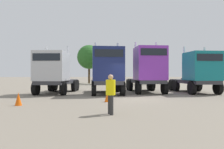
% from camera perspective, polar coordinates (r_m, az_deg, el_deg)
% --- Properties ---
extents(ground, '(200.00, 200.00, 0.00)m').
position_cam_1_polar(ground, '(14.77, 5.52, -6.35)').
color(ground, gray).
extents(semi_truck_silver, '(3.14, 6.26, 4.07)m').
position_cam_1_polar(semi_truck_silver, '(18.96, -14.77, 0.65)').
color(semi_truck_silver, '#333338').
rests_on(semi_truck_silver, ground).
extents(semi_truck_navy, '(2.80, 5.94, 4.32)m').
position_cam_1_polar(semi_truck_navy, '(17.84, -1.25, 1.11)').
color(semi_truck_navy, '#333338').
rests_on(semi_truck_navy, ground).
extents(semi_truck_purple, '(2.78, 6.19, 4.52)m').
position_cam_1_polar(semi_truck_purple, '(19.27, 9.32, 1.30)').
color(semi_truck_purple, '#333338').
rests_on(semi_truck_purple, ground).
extents(semi_truck_teal, '(2.81, 5.82, 4.07)m').
position_cam_1_polar(semi_truck_teal, '(20.15, 21.54, 0.63)').
color(semi_truck_teal, '#333338').
rests_on(semi_truck_teal, ground).
extents(visitor_in_hivis, '(0.47, 0.47, 1.66)m').
position_cam_1_polar(visitor_in_hivis, '(9.11, -0.36, -4.39)').
color(visitor_in_hivis, '#2C2C2C').
rests_on(visitor_in_hivis, ground).
extents(traffic_cone_near, '(0.36, 0.36, 0.70)m').
position_cam_1_polar(traffic_cone_near, '(12.68, -23.13, -5.86)').
color(traffic_cone_near, '#F2590C').
rests_on(traffic_cone_near, ground).
extents(traffic_cone_mid, '(0.36, 0.36, 0.64)m').
position_cam_1_polar(traffic_cone_mid, '(13.21, -1.17, -5.73)').
color(traffic_cone_mid, '#F2590C').
rests_on(traffic_cone_mid, ground).
extents(oak_far_left, '(4.16, 4.16, 6.66)m').
position_cam_1_polar(oak_far_left, '(38.40, -5.96, 4.52)').
color(oak_far_left, '#4C3823').
rests_on(oak_far_left, ground).
extents(oak_far_centre, '(2.88, 2.88, 4.68)m').
position_cam_1_polar(oak_far_centre, '(34.96, -2.19, 2.73)').
color(oak_far_centre, '#4C3823').
rests_on(oak_far_centre, ground).
extents(oak_far_right, '(3.04, 3.04, 5.04)m').
position_cam_1_polar(oak_far_right, '(35.02, 9.61, 3.18)').
color(oak_far_right, '#4C3823').
rests_on(oak_far_right, ground).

